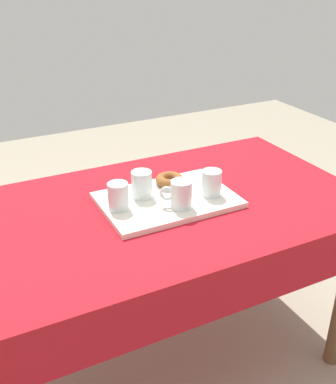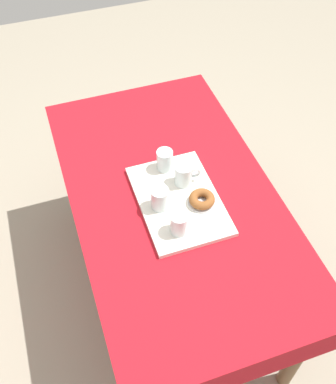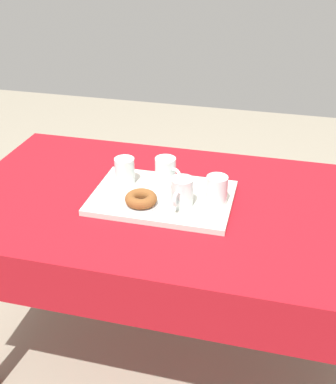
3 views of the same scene
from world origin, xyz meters
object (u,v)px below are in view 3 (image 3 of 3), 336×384
dining_table (175,222)px  tea_mug_left (166,172)px  donut_plate_left (141,204)px  water_glass_far (217,191)px  sugar_donut_left (141,199)px  serving_tray (162,198)px  water_glass_near (125,172)px  tea_mug_right (182,193)px

dining_table → tea_mug_left: (0.05, -0.08, 0.16)m
dining_table → donut_plate_left: size_ratio=13.40×
water_glass_far → tea_mug_left: bearing=-23.8°
sugar_donut_left → serving_tray: bearing=-122.1°
serving_tray → water_glass_near: size_ratio=4.99×
serving_tray → water_glass_far: water_glass_far is taller
sugar_donut_left → water_glass_near: bearing=-53.3°
tea_mug_left → water_glass_near: size_ratio=1.10×
dining_table → tea_mug_left: size_ratio=14.34×
water_glass_far → sugar_donut_left: water_glass_far is taller
tea_mug_left → donut_plate_left: tea_mug_left is taller
dining_table → tea_mug_right: tea_mug_right is taller
dining_table → tea_mug_left: 0.18m
tea_mug_right → serving_tray: bearing=-32.2°
water_glass_far → donut_plate_left: bearing=18.6°
water_glass_far → donut_plate_left: (0.23, 0.08, -0.04)m
serving_tray → tea_mug_left: (0.01, -0.08, 0.06)m
tea_mug_right → water_glass_near: size_ratio=1.18×
donut_plate_left → tea_mug_left: bearing=-104.2°
dining_table → sugar_donut_left: (0.09, 0.09, 0.13)m
water_glass_far → sugar_donut_left: size_ratio=0.90×
tea_mug_right → tea_mug_left: bearing=-56.8°
serving_tray → tea_mug_left: tea_mug_left is taller
water_glass_near → donut_plate_left: size_ratio=0.85×
serving_tray → tea_mug_right: tea_mug_right is taller
dining_table → tea_mug_left: tea_mug_left is taller
dining_table → serving_tray: (0.04, 0.01, 0.10)m
water_glass_near → tea_mug_left: bearing=-167.7°
donut_plate_left → tea_mug_right: bearing=-166.0°
donut_plate_left → sugar_donut_left: bearing=0.0°
tea_mug_left → water_glass_near: bearing=12.3°
water_glass_near → dining_table: bearing=167.0°
water_glass_near → water_glass_far: 0.34m
donut_plate_left → sugar_donut_left: 0.02m
dining_table → water_glass_far: size_ratio=15.76×
tea_mug_left → dining_table: bearing=124.2°
serving_tray → tea_mug_right: size_ratio=4.24×
serving_tray → tea_mug_right: 0.11m
dining_table → donut_plate_left: (0.09, 0.09, 0.11)m
tea_mug_right → water_glass_far: tea_mug_right is taller
tea_mug_right → water_glass_near: bearing=-24.0°
donut_plate_left → sugar_donut_left: size_ratio=1.06×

